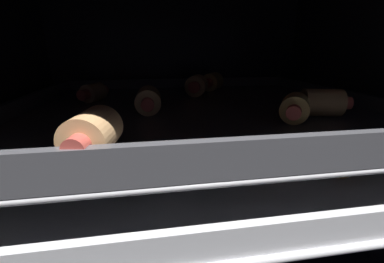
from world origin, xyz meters
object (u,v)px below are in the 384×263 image
Objects in this scene: pig_in_blanket_lower_1 at (297,132)px; oven_rack_upper at (196,116)px; baking_tray_lower at (196,154)px; pig_in_blanket_lower_5 at (342,163)px; pig_in_blanket_upper_5 at (212,82)px; pig_in_blanket_upper_6 at (197,86)px; pig_in_blanket_lower_3 at (264,164)px; pig_in_blanket_lower_4 at (149,121)px; pig_in_blanket_upper_0 at (94,93)px; pig_in_blanket_upper_4 at (295,108)px; pig_in_blanket_upper_3 at (321,103)px; pig_in_blanket_upper_1 at (93,133)px; pig_in_blanket_upper_2 at (148,100)px; oven_rack_lower at (196,161)px; pig_in_blanket_lower_2 at (102,132)px; baking_tray_upper at (196,109)px; pig_in_blanket_lower_0 at (257,145)px.

oven_rack_upper is (-16.65, -2.19, 3.96)cm from pig_in_blanket_lower_1.
pig_in_blanket_lower_5 is at bearing -28.99° from baking_tray_lower.
pig_in_blanket_upper_6 reaches higher than pig_in_blanket_upper_5.
pig_in_blanket_upper_6 is (-5.18, 14.97, 7.03)cm from pig_in_blanket_lower_3.
pig_in_blanket_lower_1 is 1.12× the size of pig_in_blanket_lower_4.
pig_in_blanket_upper_0 is at bearing 174.36° from pig_in_blanket_lower_1.
pig_in_blanket_upper_6 is at bearing 131.96° from pig_in_blanket_lower_5.
pig_in_blanket_upper_3 is at bearing 19.88° from pig_in_blanket_upper_4.
pig_in_blanket_upper_2 is at bearing 72.93° from pig_in_blanket_upper_1.
oven_rack_lower is 8.43× the size of pig_in_blanket_lower_2.
pig_in_blanket_lower_1 is 31.44cm from pig_in_blanket_upper_0.
pig_in_blanket_upper_6 is at bearing -0.26° from pig_in_blanket_lower_2.
pig_in_blanket_lower_2 is 1.06× the size of pig_in_blanket_lower_4.
pig_in_blanket_upper_3 is 4.28cm from pig_in_blanket_upper_4.
oven_rack_lower is 7.47× the size of pig_in_blanket_upper_1.
pig_in_blanket_upper_2 is at bearing -168.13° from pig_in_blanket_lower_1.
pig_in_blanket_upper_5 is at bearing 67.39° from oven_rack_upper.
pig_in_blanket_upper_2 is (-6.19, -2.61, 1.84)cm from baking_tray_upper.
baking_tray_lower is 16.88cm from pig_in_blanket_lower_1.
pig_in_blanket_upper_6 is at bearing 123.22° from pig_in_blanket_lower_0.
pig_in_blanket_lower_5 is at bearing -15.54° from pig_in_blanket_upper_2.
baking_tray_lower is 15.87cm from pig_in_blanket_upper_5.
pig_in_blanket_lower_2 is 0.97× the size of pig_in_blanket_upper_5.
pig_in_blanket_lower_3 is 0.97× the size of pig_in_blanket_upper_1.
pig_in_blanket_lower_2 is 16.25cm from oven_rack_upper.
pig_in_blanket_lower_3 is 1.28× the size of pig_in_blanket_upper_6.
pig_in_blanket_upper_0 is at bearing 134.72° from pig_in_blanket_upper_2.
pig_in_blanket_lower_0 is 15.47cm from pig_in_blanket_upper_2.
oven_rack_lower is 1.10× the size of baking_tray_lower.
pig_in_blanket_upper_6 reaches higher than pig_in_blanket_upper_1.
baking_tray_upper is 12.53cm from pig_in_blanket_upper_4.
pig_in_blanket_lower_3 is (-10.14, -9.88, -0.07)cm from pig_in_blanket_lower_1.
pig_in_blanket_upper_6 is (1.34, 7.28, 3.00)cm from oven_rack_upper.
baking_tray_lower is 17.03cm from pig_in_blanket_upper_0.
oven_rack_lower is 17.51cm from pig_in_blanket_upper_3.
pig_in_blanket_upper_3 is 1.32× the size of pig_in_blanket_upper_6.
oven_rack_lower is 7.89× the size of pig_in_blanket_upper_2.
pig_in_blanket_upper_3 is 1.22× the size of pig_in_blanket_upper_4.
oven_rack_lower is 8.71× the size of pig_in_blanket_upper_0.
pig_in_blanket_lower_0 is at bearing 0.11° from pig_in_blanket_upper_2.
pig_in_blanket_lower_0 is 10.00cm from pig_in_blanket_lower_5.
pig_in_blanket_lower_4 is 0.92× the size of pig_in_blanket_upper_5.
pig_in_blanket_lower_5 reaches higher than baking_tray_lower.
pig_in_blanket_lower_4 is 1.03× the size of pig_in_blanket_upper_4.
oven_rack_upper reaches higher than pig_in_blanket_lower_1.
pig_in_blanket_upper_1 is at bearing -124.03° from oven_rack_upper.
pig_in_blanket_lower_0 is 16.58cm from pig_in_blanket_upper_5.
pig_in_blanket_lower_4 and pig_in_blanket_lower_5 have the same top height.
pig_in_blanket_upper_3 reaches higher than pig_in_blanket_upper_0.
pig_in_blanket_upper_6 is at bearing 79.60° from oven_rack_lower.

